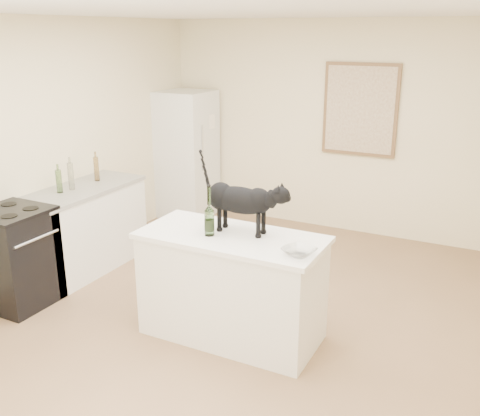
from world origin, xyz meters
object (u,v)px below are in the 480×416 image
at_px(black_cat, 240,204).
at_px(glass_bowl, 299,252).
at_px(wine_bottle, 209,214).
at_px(stove, 15,258).
at_px(fridge, 186,155).

xyz_separation_m(black_cat, glass_bowl, (0.60, -0.24, -0.21)).
distance_m(wine_bottle, glass_bowl, 0.80).
bearing_deg(glass_bowl, wine_bottle, 175.59).
distance_m(stove, glass_bowl, 2.73).
xyz_separation_m(stove, wine_bottle, (1.90, 0.32, 0.63)).
height_order(black_cat, glass_bowl, black_cat).
height_order(stove, fridge, fridge).
relative_size(fridge, wine_bottle, 4.66).
relative_size(stove, fridge, 0.53).
relative_size(stove, black_cat, 1.31).
height_order(stove, black_cat, black_cat).
distance_m(black_cat, glass_bowl, 0.68).
distance_m(stove, fridge, 2.98).
bearing_deg(fridge, stove, -90.00).
relative_size(black_cat, wine_bottle, 1.89).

